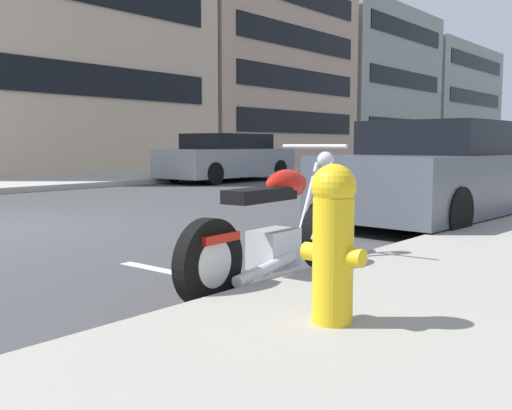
# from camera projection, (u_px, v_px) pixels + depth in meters

# --- Properties ---
(sidewalk_far_curb) EXTENTS (120.00, 5.00, 0.14)m
(sidewalk_far_curb) POSITION_uv_depth(u_px,v_px,m) (205.00, 173.00, 21.47)
(sidewalk_far_curb) COLOR #ADA89E
(sidewalk_far_curb) RESTS_ON ground
(parking_stall_stripe) EXTENTS (0.12, 2.20, 0.01)m
(parking_stall_stripe) POSITION_uv_depth(u_px,v_px,m) (211.00, 280.00, 4.78)
(parking_stall_stripe) COLOR silver
(parking_stall_stripe) RESTS_ON ground
(parked_motorcycle) EXTENTS (2.16, 0.62, 1.10)m
(parked_motorcycle) POSITION_uv_depth(u_px,v_px,m) (276.00, 232.00, 4.60)
(parked_motorcycle) COLOR black
(parked_motorcycle) RESTS_ON ground
(parked_car_behind_motorcycle) EXTENTS (4.36, 2.00, 1.41)m
(parked_car_behind_motorcycle) POSITION_uv_depth(u_px,v_px,m) (443.00, 174.00, 8.34)
(parked_car_behind_motorcycle) COLOR #4C515B
(parked_car_behind_motorcycle) RESTS_ON ground
(car_opposite_curb) EXTENTS (4.48, 1.87, 1.41)m
(car_opposite_curb) POSITION_uv_depth(u_px,v_px,m) (227.00, 158.00, 17.58)
(car_opposite_curb) COLOR gray
(car_opposite_curb) RESTS_ON ground
(fire_hydrant) EXTENTS (0.24, 0.36, 0.86)m
(fire_hydrant) POSITION_uv_depth(u_px,v_px,m) (333.00, 239.00, 3.14)
(fire_hydrant) COLOR gold
(fire_hydrant) RESTS_ON sidewalk_near_curb
(townhouse_corner_block) EXTENTS (11.49, 10.23, 10.09)m
(townhouse_corner_block) POSITION_uv_depth(u_px,v_px,m) (225.00, 73.00, 32.67)
(townhouse_corner_block) COLOR tan
(townhouse_corner_block) RESTS_ON ground
(townhouse_behind_pole) EXTENTS (11.80, 8.84, 10.11)m
(townhouse_behind_pole) POSITION_uv_depth(u_px,v_px,m) (349.00, 88.00, 41.52)
(townhouse_behind_pole) COLOR #939993
(townhouse_behind_pole) RESTS_ON ground
(townhouse_mid_block) EXTENTS (13.52, 9.24, 9.28)m
(townhouse_mid_block) POSITION_uv_depth(u_px,v_px,m) (423.00, 104.00, 51.80)
(townhouse_mid_block) COLOR #939993
(townhouse_mid_block) RESTS_ON ground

